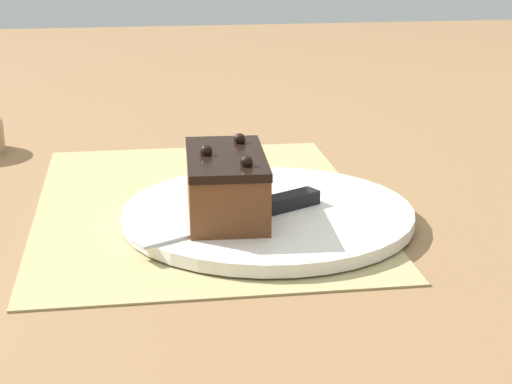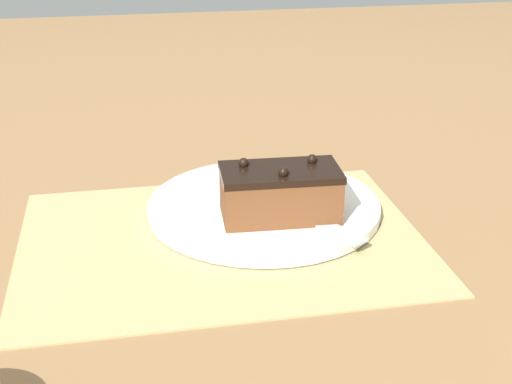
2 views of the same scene
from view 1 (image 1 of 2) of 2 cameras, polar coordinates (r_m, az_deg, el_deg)
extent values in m
plane|color=olive|center=(0.90, -3.67, -0.95)|extent=(3.00, 3.00, 0.00)
cube|color=tan|center=(0.90, -3.67, -0.83)|extent=(0.46, 0.34, 0.00)
cylinder|color=white|center=(0.85, 0.80, -1.48)|extent=(0.29, 0.29, 0.01)
cube|color=brown|center=(0.82, -2.00, 0.24)|extent=(0.14, 0.08, 0.05)
cube|color=black|center=(0.81, -2.03, 2.27)|extent=(0.14, 0.08, 0.01)
sphere|color=black|center=(0.85, -1.10, 3.54)|extent=(0.01, 0.01, 0.01)
sphere|color=black|center=(0.81, -3.19, 2.75)|extent=(0.01, 0.01, 0.01)
sphere|color=black|center=(0.77, -0.63, 2.02)|extent=(0.01, 0.01, 0.01)
cube|color=black|center=(0.84, 2.20, -0.61)|extent=(0.05, 0.07, 0.01)
cube|color=#B7BABF|center=(0.79, -3.54, -2.42)|extent=(0.09, 0.13, 0.00)
camera|label=2|loc=(1.16, -45.58, 17.62)|focal=50.00mm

